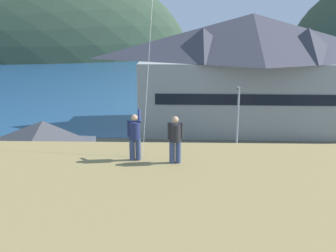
# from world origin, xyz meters

# --- Properties ---
(ground_plane) EXTENTS (600.00, 600.00, 0.00)m
(ground_plane) POSITION_xyz_m (0.00, 0.00, 0.00)
(ground_plane) COLOR #66604C
(parking_lot_pad) EXTENTS (40.00, 20.00, 0.10)m
(parking_lot_pad) POSITION_xyz_m (0.00, 5.00, 0.05)
(parking_lot_pad) COLOR gray
(parking_lot_pad) RESTS_ON ground
(bay_water) EXTENTS (360.00, 84.00, 0.03)m
(bay_water) POSITION_xyz_m (0.00, 60.00, 0.01)
(bay_water) COLOR navy
(bay_water) RESTS_ON ground
(harbor_lodge) EXTENTS (25.64, 12.27, 12.57)m
(harbor_lodge) POSITION_xyz_m (7.93, 22.82, 6.70)
(harbor_lodge) COLOR #999E99
(harbor_lodge) RESTS_ON ground
(storage_shed_near_lot) EXTENTS (6.48, 5.71, 5.47)m
(storage_shed_near_lot) POSITION_xyz_m (-8.95, 3.87, 2.83)
(storage_shed_near_lot) COLOR #474C56
(storage_shed_near_lot) RESTS_ON ground
(wharf_dock) EXTENTS (3.20, 14.28, 0.70)m
(wharf_dock) POSITION_xyz_m (1.22, 36.51, 0.35)
(wharf_dock) COLOR #70604C
(wharf_dock) RESTS_ON ground
(moored_boat_wharfside) EXTENTS (2.77, 7.76, 2.16)m
(moored_boat_wharfside) POSITION_xyz_m (-2.35, 35.26, 0.72)
(moored_boat_wharfside) COLOR silver
(moored_boat_wharfside) RESTS_ON ground
(moored_boat_outer_mooring) EXTENTS (2.67, 6.73, 2.16)m
(moored_boat_outer_mooring) POSITION_xyz_m (4.62, 39.10, 0.72)
(moored_boat_outer_mooring) COLOR #23564C
(moored_boat_outer_mooring) RESTS_ON ground
(parked_car_front_row_red) EXTENTS (4.26, 2.16, 1.82)m
(parked_car_front_row_red) POSITION_xyz_m (-3.05, 7.35, 1.06)
(parked_car_front_row_red) COLOR #236633
(parked_car_front_row_red) RESTS_ON parking_lot_pad
(parked_car_front_row_end) EXTENTS (4.26, 2.18, 1.82)m
(parked_car_front_row_end) POSITION_xyz_m (6.04, -0.68, 1.06)
(parked_car_front_row_end) COLOR #B28923
(parked_car_front_row_end) RESTS_ON parking_lot_pad
(parked_car_front_row_silver) EXTENTS (4.24, 2.14, 1.82)m
(parked_car_front_row_silver) POSITION_xyz_m (-0.46, 0.00, 1.06)
(parked_car_front_row_silver) COLOR black
(parked_car_front_row_silver) RESTS_ON parking_lot_pad
(parked_car_back_row_right) EXTENTS (4.27, 2.20, 1.82)m
(parked_car_back_row_right) POSITION_xyz_m (10.72, 7.52, 1.06)
(parked_car_back_row_right) COLOR black
(parked_car_back_row_right) RESTS_ON parking_lot_pad
(parked_car_corner_spot) EXTENTS (4.35, 2.37, 1.82)m
(parked_car_corner_spot) POSITION_xyz_m (5.90, 6.42, 1.06)
(parked_car_corner_spot) COLOR slate
(parked_car_corner_spot) RESTS_ON parking_lot_pad
(parked_car_lone_by_shed) EXTENTS (4.24, 2.12, 1.82)m
(parked_car_lone_by_shed) POSITION_xyz_m (-5.59, -0.69, 1.06)
(parked_car_lone_by_shed) COLOR black
(parked_car_lone_by_shed) RESTS_ON parking_lot_pad
(parking_light_pole) EXTENTS (0.24, 0.78, 6.50)m
(parking_light_pole) POSITION_xyz_m (4.89, 10.56, 3.88)
(parking_light_pole) COLOR #ADADB2
(parking_light_pole) RESTS_ON parking_lot_pad
(person_kite_flyer) EXTENTS (0.52, 0.68, 1.86)m
(person_kite_flyer) POSITION_xyz_m (-1.55, -7.24, 7.84)
(person_kite_flyer) COLOR #384770
(person_kite_flyer) RESTS_ON grassy_hill_foreground
(person_companion) EXTENTS (0.55, 0.40, 1.74)m
(person_companion) POSITION_xyz_m (-0.07, -7.50, 7.82)
(person_companion) COLOR #384770
(person_companion) RESTS_ON grassy_hill_foreground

